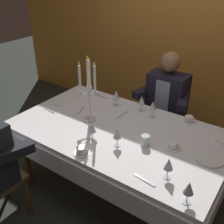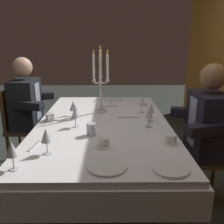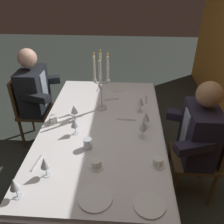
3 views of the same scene
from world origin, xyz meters
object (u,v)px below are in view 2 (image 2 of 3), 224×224
object	(u,v)px
dinner_plate_0	(171,169)
wine_glass_6	(142,101)
wine_glass_2	(75,113)
coffee_cup_2	(50,118)
candelabra	(101,83)
dinner_plate_1	(107,166)
wine_glass_5	(149,113)
water_tumbler_0	(91,129)
coffee_cup_1	(171,139)
dining_table	(103,135)
seated_diner_0	(25,103)
wine_glass_0	(73,106)
seated_diner_1	(209,124)
wine_glass_4	(12,150)
wine_glass_3	(151,109)
coffee_cup_0	(103,142)
dinner_plate_2	(114,100)
wine_glass_1	(46,136)

from	to	relation	value
dinner_plate_0	wine_glass_6	distance (m)	1.11
wine_glass_2	coffee_cup_2	xyz separation A→B (m)	(-0.17, -0.24, -0.09)
wine_glass_6	candelabra	bearing A→B (deg)	-94.43
dinner_plate_1	wine_glass_5	distance (m)	0.74
candelabra	dinner_plate_1	bearing A→B (deg)	3.67
water_tumbler_0	coffee_cup_1	world-z (taller)	water_tumbler_0
dining_table	seated_diner_0	xyz separation A→B (m)	(-0.67, -0.89, 0.11)
wine_glass_0	water_tumbler_0	size ratio (longest dim) A/B	1.80
seated_diner_1	candelabra	bearing A→B (deg)	-111.70
wine_glass_4	coffee_cup_2	size ratio (longest dim) A/B	1.24
wine_glass_0	wine_glass_3	xyz separation A→B (m)	(0.09, 0.67, -0.00)
wine_glass_5	coffee_cup_1	bearing A→B (deg)	17.20
wine_glass_4	coffee_cup_0	world-z (taller)	wine_glass_4
coffee_cup_1	wine_glass_2	bearing A→B (deg)	-116.10
candelabra	wine_glass_6	world-z (taller)	candelabra
dinner_plate_0	dinner_plate_2	distance (m)	1.62
wine_glass_3	seated_diner_0	world-z (taller)	seated_diner_0
wine_glass_4	coffee_cup_0	distance (m)	0.57
wine_glass_5	seated_diner_1	world-z (taller)	seated_diner_1
dinner_plate_2	water_tumbler_0	distance (m)	1.10
wine_glass_5	coffee_cup_2	size ratio (longest dim) A/B	1.24
dinner_plate_2	wine_glass_1	xyz separation A→B (m)	(1.39, -0.43, 0.11)
dinner_plate_0	coffee_cup_0	world-z (taller)	coffee_cup_0
coffee_cup_2	wine_glass_5	bearing A→B (deg)	78.05
dinner_plate_1	water_tumbler_0	size ratio (longest dim) A/B	2.45
wine_glass_4	coffee_cup_2	xyz separation A→B (m)	(-0.85, 0.00, -0.09)
dining_table	seated_diner_0	bearing A→B (deg)	-127.06
wine_glass_5	water_tumbler_0	bearing A→B (deg)	-69.08
dinner_plate_1	wine_glass_3	xyz separation A→B (m)	(-0.80, 0.36, 0.11)
candelabra	wine_glass_3	bearing A→B (deg)	54.77
wine_glass_3	water_tumbler_0	distance (m)	0.58
seated_diner_1	wine_glass_0	bearing A→B (deg)	-97.21
wine_glass_1	seated_diner_1	world-z (taller)	seated_diner_1
dinner_plate_2	wine_glass_1	bearing A→B (deg)	-17.34
wine_glass_4	seated_diner_1	size ratio (longest dim) A/B	0.13
coffee_cup_2	wine_glass_1	bearing A→B (deg)	11.44
dining_table	wine_glass_3	size ratio (longest dim) A/B	11.83
seated_diner_0	wine_glass_3	bearing A→B (deg)	62.50
wine_glass_3	wine_glass_6	world-z (taller)	same
wine_glass_1	coffee_cup_2	size ratio (longest dim) A/B	1.24
wine_glass_1	coffee_cup_2	world-z (taller)	wine_glass_1
wine_glass_2	water_tumbler_0	size ratio (longest dim) A/B	1.80
coffee_cup_0	coffee_cup_1	distance (m)	0.46
dining_table	dinner_plate_2	xyz separation A→B (m)	(-0.77, 0.10, 0.13)
candelabra	wine_glass_4	xyz separation A→B (m)	(1.12, -0.43, -0.17)
dinner_plate_0	wine_glass_2	size ratio (longest dim) A/B	1.22
dinner_plate_0	dinner_plate_2	xyz separation A→B (m)	(-1.59, -0.28, 0.00)
seated_diner_0	wine_glass_2	bearing A→B (deg)	39.79
coffee_cup_1	wine_glass_4	bearing A→B (deg)	-69.64
dinner_plate_1	wine_glass_0	xyz separation A→B (m)	(-0.88, -0.31, 0.11)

